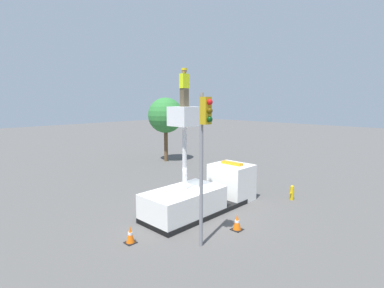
{
  "coord_description": "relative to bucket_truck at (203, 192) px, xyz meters",
  "views": [
    {
      "loc": [
        -10.69,
        -9.99,
        5.69
      ],
      "look_at": [
        -1.65,
        -1.26,
        3.85
      ],
      "focal_mm": 28.0,
      "sensor_mm": 36.0,
      "label": 1
    }
  ],
  "objects": [
    {
      "name": "ground_plane",
      "position": [
        -0.48,
        0.0,
        -0.96
      ],
      "size": [
        120.0,
        120.0,
        0.0
      ],
      "primitive_type": "plane",
      "color": "#565451"
    },
    {
      "name": "traffic_light_pole",
      "position": [
        -2.94,
        -2.66,
        3.24
      ],
      "size": [
        0.34,
        0.57,
        5.96
      ],
      "color": "gray",
      "rests_on": "ground"
    },
    {
      "name": "tree_left_bg",
      "position": [
        7.09,
        11.04,
        3.32
      ],
      "size": [
        3.26,
        3.26,
        5.94
      ],
      "color": "brown",
      "rests_on": "ground"
    },
    {
      "name": "traffic_cone_curbside",
      "position": [
        -0.76,
        -2.7,
        -0.61
      ],
      "size": [
        0.46,
        0.46,
        0.72
      ],
      "color": "black",
      "rests_on": "ground"
    },
    {
      "name": "bucket_truck",
      "position": [
        0.0,
        0.0,
        0.0
      ],
      "size": [
        6.83,
        2.26,
        5.39
      ],
      "color": "black",
      "rests_on": "ground"
    },
    {
      "name": "fire_hydrant",
      "position": [
        4.77,
        -2.59,
        -0.54
      ],
      "size": [
        0.47,
        0.23,
        0.86
      ],
      "color": "gold",
      "rests_on": "ground"
    },
    {
      "name": "traffic_cone_rear",
      "position": [
        -4.75,
        -0.34,
        -0.61
      ],
      "size": [
        0.42,
        0.42,
        0.74
      ],
      "color": "black",
      "rests_on": "ground"
    },
    {
      "name": "worker",
      "position": [
        -1.34,
        0.0,
        5.32
      ],
      "size": [
        0.4,
        0.26,
        1.75
      ],
      "color": "brown",
      "rests_on": "bucket_truck"
    }
  ]
}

